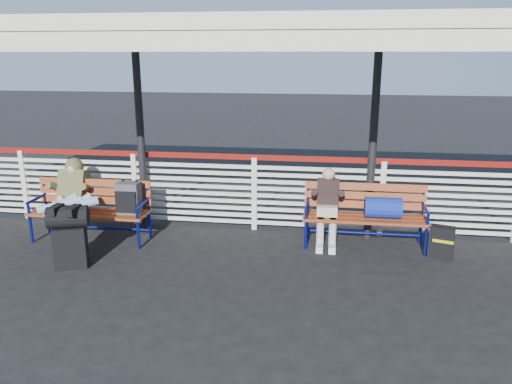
% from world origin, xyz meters
% --- Properties ---
extents(ground, '(60.00, 60.00, 0.00)m').
position_xyz_m(ground, '(0.00, 0.00, 0.00)').
color(ground, black).
rests_on(ground, ground).
extents(fence, '(12.08, 0.08, 1.24)m').
position_xyz_m(fence, '(0.00, 1.90, 0.66)').
color(fence, silver).
rests_on(fence, ground).
extents(canopy, '(12.60, 3.60, 3.16)m').
position_xyz_m(canopy, '(-0.00, 0.87, 3.04)').
color(canopy, silver).
rests_on(canopy, ground).
extents(luggage_stack, '(0.58, 0.44, 0.86)m').
position_xyz_m(luggage_stack, '(-2.21, 0.06, 0.47)').
color(luggage_stack, black).
rests_on(luggage_stack, ground).
extents(bench_left, '(1.80, 0.56, 0.94)m').
position_xyz_m(bench_left, '(-2.19, 1.09, 0.60)').
color(bench_left, '#9B431E').
rests_on(bench_left, ground).
extents(bench_right, '(1.80, 0.56, 0.92)m').
position_xyz_m(bench_right, '(1.82, 1.43, 0.58)').
color(bench_right, '#9B431E').
rests_on(bench_right, ground).
extents(traveler_man, '(0.94, 1.64, 0.77)m').
position_xyz_m(traveler_man, '(-2.55, 0.74, 0.72)').
color(traveler_man, '#96B2C9').
rests_on(traveler_man, ground).
extents(companion_person, '(0.32, 0.66, 1.15)m').
position_xyz_m(companion_person, '(1.17, 1.41, 0.60)').
color(companion_person, '#BAB3A9').
rests_on(companion_person, ground).
extents(suitcase_side, '(0.37, 0.29, 0.46)m').
position_xyz_m(suitcase_side, '(2.77, 1.11, 0.23)').
color(suitcase_side, black).
rests_on(suitcase_side, ground).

